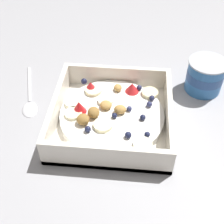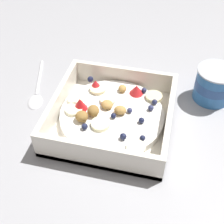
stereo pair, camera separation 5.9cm
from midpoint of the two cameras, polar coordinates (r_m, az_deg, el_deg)
The scene contains 4 objects.
ground_plane at distance 0.60m, azimuth -2.37°, elevation -2.97°, with size 2.40×2.40×0.00m, color #9E9EA3.
fruit_bowl at distance 0.60m, azimuth -2.94°, elevation -0.81°, with size 0.23×0.23×0.06m.
spoon at distance 0.68m, azimuth -17.62°, elevation 2.05°, with size 0.07×0.17×0.01m.
yogurt_cup at distance 0.69m, azimuth 14.68°, elevation 6.50°, with size 0.08×0.08×0.07m.
Camera 1 is at (0.03, -0.41, 0.44)m, focal length 48.92 mm.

